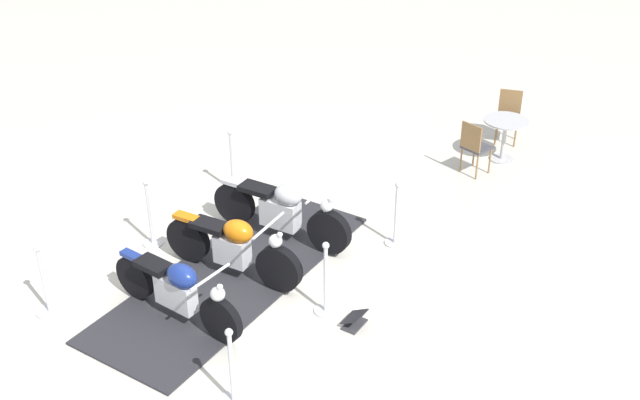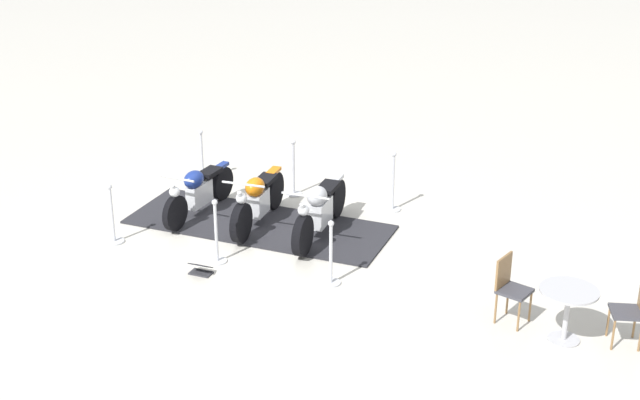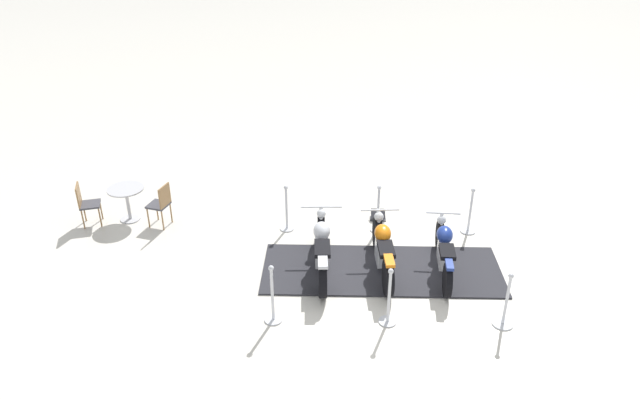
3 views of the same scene
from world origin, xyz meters
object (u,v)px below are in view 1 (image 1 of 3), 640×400
(stanchion_right_mid, at_px, (326,288))
(cafe_table, at_px, (505,130))
(info_placard, at_px, (354,321))
(cafe_chair_near_table, at_px, (509,113))
(cafe_chair_across_table, at_px, (474,145))
(motorcycle_copper, at_px, (233,246))
(motorcycle_chrome, at_px, (282,210))
(stanchion_left_front, at_px, (46,293))
(stanchion_left_rear, at_px, (232,170))
(stanchion_right_front, at_px, (232,379))
(stanchion_left_mid, at_px, (151,222))
(stanchion_right_rear, at_px, (396,223))
(motorcycle_navy, at_px, (177,290))

(stanchion_right_mid, bearing_deg, cafe_table, -74.07)
(info_placard, xyz_separation_m, cafe_chair_near_table, (2.37, -5.67, 0.47))
(cafe_table, xyz_separation_m, cafe_chair_across_table, (-0.04, 0.82, -0.02))
(cafe_chair_near_table, bearing_deg, motorcycle_copper, -30.30)
(stanchion_right_mid, distance_m, cafe_table, 5.31)
(motorcycle_chrome, relative_size, stanchion_right_mid, 2.06)
(stanchion_left_front, relative_size, stanchion_left_rear, 0.93)
(stanchion_left_front, bearing_deg, stanchion_right_mid, -128.09)
(motorcycle_copper, bearing_deg, stanchion_right_front, -56.19)
(info_placard, bearing_deg, motorcycle_chrome, -121.47)
(stanchion_left_mid, distance_m, cafe_chair_near_table, 6.80)
(motorcycle_chrome, bearing_deg, stanchion_left_rear, 150.46)
(motorcycle_chrome, relative_size, stanchion_right_rear, 2.12)
(stanchion_right_front, height_order, cafe_chair_near_table, stanchion_right_front)
(info_placard, xyz_separation_m, cafe_table, (1.89, -4.99, 0.50))
(stanchion_left_rear, bearing_deg, stanchion_right_rear, -160.71)
(stanchion_left_rear, height_order, info_placard, stanchion_left_rear)
(cafe_table, bearing_deg, motorcycle_copper, 90.88)
(stanchion_right_rear, xyz_separation_m, stanchion_left_rear, (2.78, 0.97, 0.02))
(stanchion_right_front, bearing_deg, cafe_table, -73.19)
(motorcycle_navy, relative_size, stanchion_right_front, 2.01)
(motorcycle_copper, relative_size, info_placard, 5.22)
(stanchion_right_mid, distance_m, stanchion_left_front, 3.50)
(stanchion_right_rear, height_order, stanchion_left_front, stanchion_right_rear)
(cafe_table, bearing_deg, stanchion_left_front, 84.89)
(motorcycle_copper, distance_m, stanchion_right_front, 2.39)
(stanchion_right_front, distance_m, cafe_chair_across_table, 6.40)
(stanchion_right_rear, xyz_separation_m, info_placard, (-1.06, 1.67, -0.29))
(motorcycle_navy, xyz_separation_m, cafe_chair_across_table, (0.43, -5.81, 0.07))
(motorcycle_copper, bearing_deg, stanchion_left_mid, 176.30)
(stanchion_right_mid, relative_size, stanchion_right_front, 1.04)
(motorcycle_navy, xyz_separation_m, stanchion_left_mid, (1.80, -0.56, -0.10))
(stanchion_left_rear, bearing_deg, cafe_chair_near_table, -106.48)
(info_placard, distance_m, cafe_chair_near_table, 6.16)
(motorcycle_copper, distance_m, cafe_chair_near_table, 6.28)
(motorcycle_navy, distance_m, stanchion_left_front, 1.70)
(motorcycle_copper, xyz_separation_m, info_placard, (-1.81, -0.59, -0.41))
(stanchion_right_mid, distance_m, cafe_chair_near_table, 6.09)
(motorcycle_navy, bearing_deg, motorcycle_copper, 94.27)
(stanchion_right_mid, height_order, stanchion_left_rear, stanchion_left_rear)
(motorcycle_chrome, bearing_deg, stanchion_left_mid, -145.65)
(motorcycle_navy, height_order, stanchion_left_front, stanchion_left_front)
(motorcycle_chrome, height_order, cafe_chair_near_table, motorcycle_chrome)
(stanchion_left_front, bearing_deg, cafe_chair_near_table, -91.50)
(stanchion_right_mid, xyz_separation_m, cafe_chair_near_table, (1.93, -5.77, 0.17))
(stanchion_right_rear, distance_m, stanchion_left_mid, 3.50)
(stanchion_left_rear, relative_size, stanchion_right_front, 1.07)
(stanchion_right_front, xyz_separation_m, info_placard, (0.19, -1.89, -0.26))
(motorcycle_copper, xyz_separation_m, stanchion_left_rear, (2.03, -1.28, -0.11))
(motorcycle_chrome, xyz_separation_m, stanchion_left_front, (0.42, 3.33, -0.18))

